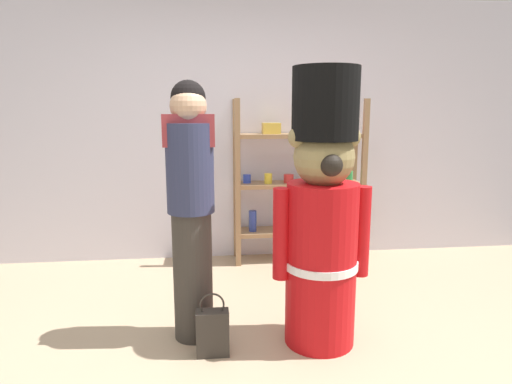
# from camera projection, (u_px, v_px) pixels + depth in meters

# --- Properties ---
(ground_plane) EXTENTS (6.40, 6.40, 0.00)m
(ground_plane) POSITION_uv_depth(u_px,v_px,m) (265.00, 374.00, 2.55)
(ground_plane) COLOR tan
(back_wall) EXTENTS (6.40, 0.12, 2.60)m
(back_wall) POSITION_uv_depth(u_px,v_px,m) (237.00, 131.00, 4.46)
(back_wall) COLOR silver
(back_wall) RESTS_ON ground_plane
(merchandise_shelf) EXTENTS (1.29, 0.35, 1.62)m
(merchandise_shelf) POSITION_uv_depth(u_px,v_px,m) (298.00, 181.00, 4.40)
(merchandise_shelf) COLOR #93704C
(merchandise_shelf) RESTS_ON ground_plane
(teddy_bear_guard) EXTENTS (0.63, 0.47, 1.77)m
(teddy_bear_guard) POSITION_uv_depth(u_px,v_px,m) (322.00, 217.00, 2.76)
(teddy_bear_guard) COLOR red
(teddy_bear_guard) RESTS_ON ground_plane
(person_shopper) EXTENTS (0.32, 0.30, 1.69)m
(person_shopper) POSITION_uv_depth(u_px,v_px,m) (191.00, 204.00, 2.82)
(person_shopper) COLOR #38332D
(person_shopper) RESTS_ON ground_plane
(shopping_bag) EXTENTS (0.20, 0.10, 0.41)m
(shopping_bag) POSITION_uv_depth(u_px,v_px,m) (213.00, 332.00, 2.72)
(shopping_bag) COLOR #332D28
(shopping_bag) RESTS_ON ground_plane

